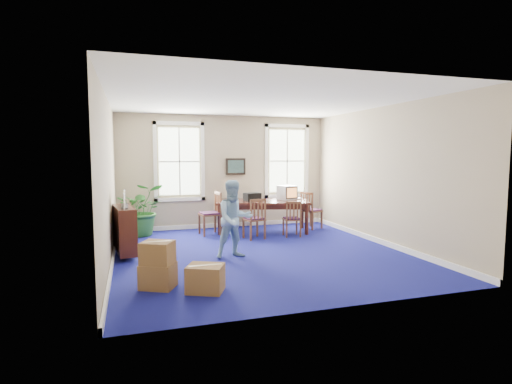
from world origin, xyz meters
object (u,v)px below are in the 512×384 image
object	(u,v)px
chair_near_left	(254,219)
credenza	(125,233)
conference_table	(263,216)
cardboard_boxes	(170,261)
potted_plant	(143,210)
crt_tv	(287,193)
man	(234,219)

from	to	relation	value
chair_near_left	credenza	size ratio (longest dim) A/B	0.84
credenza	conference_table	bearing A→B (deg)	16.25
chair_near_left	cardboard_boxes	xyz separation A→B (m)	(-2.34, -2.98, -0.12)
potted_plant	cardboard_boxes	size ratio (longest dim) A/B	0.99
credenza	potted_plant	size ratio (longest dim) A/B	0.89
conference_table	cardboard_boxes	bearing A→B (deg)	-110.19
crt_tv	potted_plant	world-z (taller)	potted_plant
conference_table	crt_tv	distance (m)	0.96
potted_plant	conference_table	bearing A→B (deg)	-7.28
crt_tv	cardboard_boxes	distance (m)	5.31
crt_tv	chair_near_left	world-z (taller)	crt_tv
crt_tv	chair_near_left	xyz separation A→B (m)	(-1.24, -0.90, -0.53)
conference_table	potted_plant	xyz separation A→B (m)	(-3.14, 0.40, 0.26)
potted_plant	cardboard_boxes	distance (m)	4.24
chair_near_left	credenza	distance (m)	3.15
chair_near_left	man	xyz separation A→B (m)	(-0.92, -1.62, 0.28)
potted_plant	credenza	bearing A→B (deg)	-101.77
potted_plant	crt_tv	bearing A→B (deg)	-5.09
chair_near_left	cardboard_boxes	distance (m)	3.79
man	potted_plant	world-z (taller)	man
chair_near_left	potted_plant	distance (m)	2.92
chair_near_left	man	world-z (taller)	man
man	potted_plant	bearing A→B (deg)	114.58
crt_tv	man	size ratio (longest dim) A/B	0.30
man	cardboard_boxes	size ratio (longest dim) A/B	1.16
credenza	potted_plant	distance (m)	2.07
conference_table	chair_near_left	bearing A→B (deg)	-104.52
chair_near_left	man	bearing A→B (deg)	49.36
cardboard_boxes	man	bearing A→B (deg)	43.69
crt_tv	cardboard_boxes	xyz separation A→B (m)	(-3.57, -3.88, -0.65)
chair_near_left	credenza	world-z (taller)	chair_near_left
credenza	cardboard_boxes	bearing A→B (deg)	-80.08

